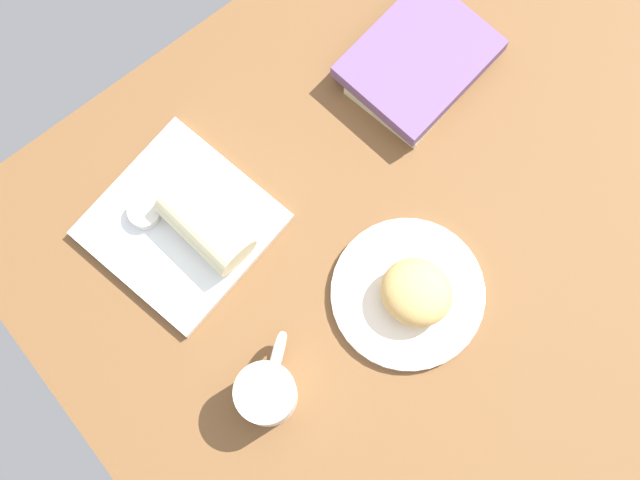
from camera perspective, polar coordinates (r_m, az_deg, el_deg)
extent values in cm
cube|color=brown|center=(137.22, 6.41, 0.54)|extent=(110.00, 90.00, 4.00)
cylinder|color=silver|center=(132.37, 5.26, -3.23)|extent=(21.34, 21.34, 1.40)
ellipsoid|color=#DBAF63|center=(128.55, 5.79, -3.13)|extent=(11.87, 12.34, 6.40)
cube|color=white|center=(135.10, -8.30, 0.88)|extent=(26.56, 26.56, 1.60)
cylinder|color=silver|center=(134.45, -10.44, 1.62)|extent=(4.52, 4.52, 2.08)
cylinder|color=#D34D1E|center=(133.74, -10.50, 1.70)|extent=(3.71, 3.71, 0.40)
cylinder|color=beige|center=(130.35, -6.87, 0.86)|extent=(8.40, 14.03, 6.67)
cube|color=beige|center=(141.43, 6.05, 10.00)|extent=(21.44, 16.85, 2.14)
cube|color=#6B4C7A|center=(139.45, 5.95, 10.74)|extent=(22.56, 18.93, 2.85)
cylinder|color=white|center=(126.86, -3.23, -9.21)|extent=(8.12, 8.12, 8.52)
cylinder|color=#A0643B|center=(123.22, -3.32, -9.10)|extent=(6.66, 6.66, 0.40)
torus|color=white|center=(127.23, -2.56, -6.84)|extent=(5.76, 4.76, 6.31)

